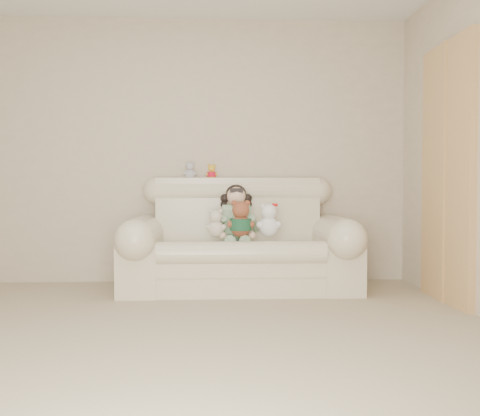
# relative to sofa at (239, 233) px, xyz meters

# --- Properties ---
(floor) EXTENTS (5.00, 5.00, 0.00)m
(floor) POSITION_rel_sofa_xyz_m (-0.57, -2.00, -0.52)
(floor) COLOR gray
(floor) RESTS_ON ground
(wall_back) EXTENTS (4.50, 0.00, 4.50)m
(wall_back) POSITION_rel_sofa_xyz_m (-0.57, 0.50, 0.78)
(wall_back) COLOR #B7AD92
(wall_back) RESTS_ON ground
(sofa) EXTENTS (2.10, 0.95, 1.03)m
(sofa) POSITION_rel_sofa_xyz_m (0.00, 0.00, 0.00)
(sofa) COLOR #FFF3CD
(sofa) RESTS_ON floor
(door_panel) EXTENTS (0.06, 0.90, 2.10)m
(door_panel) POSITION_rel_sofa_xyz_m (1.65, -0.60, 0.54)
(door_panel) COLOR #AD874A
(door_panel) RESTS_ON floor
(seated_child) EXTENTS (0.33, 0.40, 0.55)m
(seated_child) POSITION_rel_sofa_xyz_m (-0.03, 0.08, 0.18)
(seated_child) COLOR #2F7930
(seated_child) RESTS_ON sofa
(brown_teddy) EXTENTS (0.29, 0.26, 0.38)m
(brown_teddy) POSITION_rel_sofa_xyz_m (0.00, -0.16, 0.17)
(brown_teddy) COLOR brown
(brown_teddy) RESTS_ON sofa
(white_cat) EXTENTS (0.25, 0.20, 0.35)m
(white_cat) POSITION_rel_sofa_xyz_m (0.25, -0.12, 0.16)
(white_cat) COLOR silver
(white_cat) RESTS_ON sofa
(cream_teddy) EXTENTS (0.19, 0.15, 0.29)m
(cream_teddy) POSITION_rel_sofa_xyz_m (-0.21, -0.14, 0.13)
(cream_teddy) COLOR beige
(cream_teddy) RESTS_ON sofa
(yellow_mini_bear) EXTENTS (0.13, 0.11, 0.18)m
(yellow_mini_bear) POSITION_rel_sofa_xyz_m (-0.25, 0.36, 0.58)
(yellow_mini_bear) COLOR yellow
(yellow_mini_bear) RESTS_ON sofa
(grey_mini_plush) EXTENTS (0.13, 0.10, 0.21)m
(grey_mini_plush) POSITION_rel_sofa_xyz_m (-0.46, 0.38, 0.60)
(grey_mini_plush) COLOR #AAA8AF
(grey_mini_plush) RESTS_ON sofa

